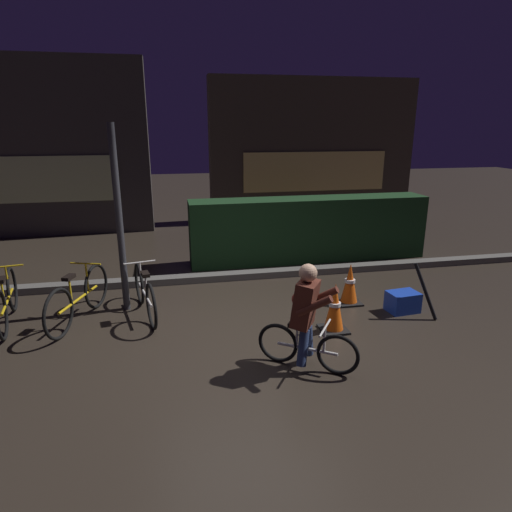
% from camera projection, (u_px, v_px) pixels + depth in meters
% --- Properties ---
extents(ground_plane, '(40.00, 40.00, 0.00)m').
position_uv_depth(ground_plane, '(250.00, 335.00, 5.82)').
color(ground_plane, '#2D261E').
extents(sidewalk_curb, '(12.00, 0.24, 0.12)m').
position_uv_depth(sidewalk_curb, '(227.00, 276.00, 7.87)').
color(sidewalk_curb, '#56544F').
rests_on(sidewalk_curb, ground).
extents(hedge_row, '(4.80, 0.70, 1.27)m').
position_uv_depth(hedge_row, '(309.00, 229.00, 8.89)').
color(hedge_row, '#19381C').
rests_on(hedge_row, ground).
extents(storefront_left, '(5.07, 0.54, 4.23)m').
position_uv_depth(storefront_left, '(41.00, 149.00, 10.57)').
color(storefront_left, '#383330').
rests_on(storefront_left, ground).
extents(storefront_right, '(5.97, 0.54, 3.93)m').
position_uv_depth(storefront_right, '(313.00, 150.00, 12.62)').
color(storefront_right, '#42382D').
rests_on(storefront_right, ground).
extents(street_post, '(0.10, 0.10, 2.70)m').
position_uv_depth(street_post, '(119.00, 221.00, 6.24)').
color(street_post, '#2D2D33').
rests_on(street_post, ground).
extents(parked_bike_leftmost, '(0.46, 1.64, 0.76)m').
position_uv_depth(parked_bike_leftmost, '(7.00, 300.00, 6.05)').
color(parked_bike_leftmost, black).
rests_on(parked_bike_leftmost, ground).
extents(parked_bike_left_mid, '(0.61, 1.62, 0.78)m').
position_uv_depth(parked_bike_left_mid, '(79.00, 298.00, 6.11)').
color(parked_bike_left_mid, black).
rests_on(parked_bike_left_mid, ground).
extents(parked_bike_center_left, '(0.48, 1.58, 0.74)m').
position_uv_depth(parked_bike_center_left, '(145.00, 293.00, 6.32)').
color(parked_bike_center_left, black).
rests_on(parked_bike_center_left, ground).
extents(traffic_cone_near, '(0.36, 0.36, 0.67)m').
position_uv_depth(traffic_cone_near, '(335.00, 308.00, 5.85)').
color(traffic_cone_near, black).
rests_on(traffic_cone_near, ground).
extents(traffic_cone_far, '(0.36, 0.36, 0.64)m').
position_uv_depth(traffic_cone_far, '(350.00, 284.00, 6.76)').
color(traffic_cone_far, black).
rests_on(traffic_cone_far, ground).
extents(blue_crate, '(0.47, 0.37, 0.30)m').
position_uv_depth(blue_crate, '(403.00, 302.00, 6.51)').
color(blue_crate, '#193DB7').
rests_on(blue_crate, ground).
extents(cyclist, '(1.01, 0.73, 1.25)m').
position_uv_depth(cyclist, '(307.00, 316.00, 4.88)').
color(cyclist, black).
rests_on(cyclist, ground).
extents(closed_umbrella, '(0.31, 0.33, 0.79)m').
position_uv_depth(closed_umbrella, '(425.00, 291.00, 6.24)').
color(closed_umbrella, black).
rests_on(closed_umbrella, ground).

